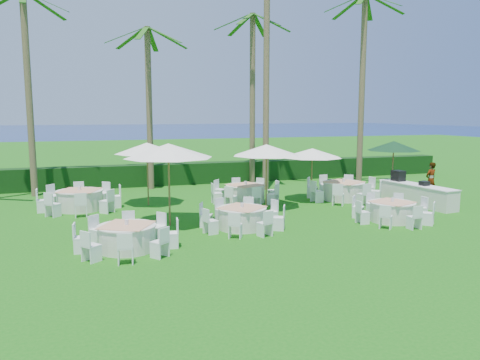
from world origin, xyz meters
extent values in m
plane|color=#135F10|center=(0.00, 0.00, 0.00)|extent=(120.00, 120.00, 0.00)
cube|color=black|center=(0.00, 12.00, 0.60)|extent=(34.00, 1.00, 1.20)
plane|color=#082254|center=(0.00, 102.00, 0.00)|extent=(260.00, 260.00, 0.00)
cylinder|color=silver|center=(-4.40, -0.58, 0.36)|extent=(1.67, 1.67, 0.73)
cylinder|color=silver|center=(-4.40, -0.58, 0.74)|extent=(1.74, 1.74, 0.03)
cube|color=tan|center=(-4.40, -0.58, 0.76)|extent=(1.84, 1.84, 0.01)
cylinder|color=silver|center=(-4.40, -0.58, 0.85)|extent=(0.12, 0.12, 0.16)
cube|color=white|center=(-3.37, 0.23, 0.44)|extent=(0.57, 0.57, 0.87)
cube|color=white|center=(-4.25, 0.72, 0.44)|extent=(0.45, 0.45, 0.87)
cube|color=white|center=(-5.21, 0.45, 0.44)|extent=(0.57, 0.57, 0.87)
cube|color=white|center=(-5.70, -0.42, 0.44)|extent=(0.45, 0.45, 0.87)
cube|color=white|center=(-5.43, -1.39, 0.44)|extent=(0.57, 0.57, 0.87)
cube|color=white|center=(-4.56, -1.88, 0.44)|extent=(0.45, 0.45, 0.87)
cube|color=white|center=(-3.59, -1.61, 0.44)|extent=(0.57, 0.57, 0.87)
cube|color=white|center=(-3.10, -0.74, 0.44)|extent=(0.45, 0.45, 0.87)
cylinder|color=silver|center=(-0.31, 0.85, 0.36)|extent=(1.67, 1.67, 0.72)
cylinder|color=silver|center=(-0.31, 0.85, 0.73)|extent=(1.74, 1.74, 0.03)
cube|color=tan|center=(-0.31, 0.85, 0.76)|extent=(1.89, 1.89, 0.01)
cylinder|color=silver|center=(-0.31, 0.85, 0.84)|extent=(0.12, 0.12, 0.15)
cube|color=white|center=(0.94, 1.23, 0.43)|extent=(0.50, 0.50, 0.87)
cube|color=white|center=(0.30, 2.00, 0.43)|extent=(0.55, 0.55, 0.87)
cube|color=white|center=(-0.69, 2.10, 0.43)|extent=(0.50, 0.50, 0.87)
cube|color=white|center=(-1.46, 1.47, 0.43)|extent=(0.55, 0.55, 0.87)
cube|color=white|center=(-1.56, 0.47, 0.43)|extent=(0.50, 0.50, 0.87)
cube|color=white|center=(-0.93, -0.30, 0.43)|extent=(0.55, 0.55, 0.87)
cube|color=white|center=(0.06, -0.40, 0.43)|extent=(0.50, 0.50, 0.87)
cube|color=white|center=(0.84, 0.23, 0.43)|extent=(0.55, 0.55, 0.87)
cylinder|color=silver|center=(5.43, 0.13, 0.35)|extent=(1.63, 1.63, 0.71)
cylinder|color=silver|center=(5.43, 0.13, 0.72)|extent=(1.70, 1.70, 0.03)
cube|color=tan|center=(5.43, 0.13, 0.74)|extent=(1.72, 1.72, 0.01)
cylinder|color=silver|center=(5.43, 0.13, 0.83)|extent=(0.11, 0.11, 0.15)
cube|color=white|center=(6.70, 0.12, 0.43)|extent=(0.40, 0.40, 0.85)
cube|color=white|center=(6.34, 1.02, 0.43)|extent=(0.56, 0.56, 0.85)
cube|color=white|center=(5.44, 1.41, 0.43)|extent=(0.40, 0.40, 0.85)
cube|color=white|center=(4.54, 1.05, 0.43)|extent=(0.56, 0.56, 0.85)
cube|color=white|center=(4.15, 0.15, 0.43)|extent=(0.40, 0.40, 0.85)
cube|color=white|center=(4.51, -0.76, 0.43)|extent=(0.56, 0.56, 0.85)
cube|color=white|center=(5.41, -1.14, 0.43)|extent=(0.40, 0.40, 0.85)
cube|color=white|center=(6.32, -0.78, 0.43)|extent=(0.56, 0.56, 0.85)
cylinder|color=silver|center=(-5.78, 6.07, 0.40)|extent=(1.86, 1.86, 0.81)
cylinder|color=silver|center=(-5.78, 6.07, 0.82)|extent=(1.94, 1.94, 0.03)
cube|color=tan|center=(-5.78, 6.07, 0.84)|extent=(1.94, 1.94, 0.01)
cylinder|color=silver|center=(-5.78, 6.07, 0.93)|extent=(0.13, 0.13, 0.17)
cube|color=white|center=(-4.78, 7.13, 0.49)|extent=(0.64, 0.64, 0.97)
cube|color=white|center=(-5.82, 7.53, 0.49)|extent=(0.47, 0.47, 0.97)
cube|color=white|center=(-6.84, 7.07, 0.49)|extent=(0.64, 0.64, 0.97)
cube|color=white|center=(-7.23, 6.03, 0.49)|extent=(0.47, 0.47, 0.97)
cube|color=white|center=(-6.78, 5.02, 0.49)|extent=(0.64, 0.64, 0.97)
cube|color=white|center=(-5.74, 4.62, 0.49)|extent=(0.47, 0.47, 0.97)
cube|color=white|center=(-4.72, 5.07, 0.49)|extent=(0.64, 0.64, 0.97)
cube|color=white|center=(-4.32, 6.12, 0.49)|extent=(0.47, 0.47, 0.97)
cylinder|color=silver|center=(1.46, 5.60, 0.38)|extent=(1.75, 1.75, 0.76)
cylinder|color=silver|center=(1.46, 5.60, 0.77)|extent=(1.82, 1.82, 0.03)
cube|color=tan|center=(1.46, 5.60, 0.80)|extent=(1.83, 1.83, 0.01)
cylinder|color=silver|center=(1.46, 5.60, 0.88)|extent=(0.12, 0.12, 0.16)
cube|color=white|center=(2.83, 5.56, 0.46)|extent=(0.44, 0.44, 0.91)
cube|color=white|center=(2.45, 6.54, 0.46)|extent=(0.60, 0.60, 0.91)
cube|color=white|center=(1.49, 6.97, 0.46)|extent=(0.44, 0.44, 0.91)
cube|color=white|center=(0.51, 6.59, 0.46)|extent=(0.60, 0.60, 0.91)
cube|color=white|center=(0.09, 5.63, 0.46)|extent=(0.44, 0.44, 0.91)
cube|color=white|center=(0.47, 4.66, 0.46)|extent=(0.60, 0.60, 0.91)
cube|color=white|center=(1.42, 4.23, 0.46)|extent=(0.44, 0.44, 0.91)
cube|color=white|center=(2.40, 4.61, 0.46)|extent=(0.60, 0.60, 0.91)
cylinder|color=silver|center=(6.01, 4.63, 0.41)|extent=(1.89, 1.89, 0.82)
cylinder|color=silver|center=(6.01, 4.63, 0.83)|extent=(1.96, 1.96, 0.03)
cube|color=tan|center=(6.01, 4.63, 0.85)|extent=(2.06, 2.06, 0.01)
cylinder|color=silver|center=(6.01, 4.63, 0.94)|extent=(0.13, 0.13, 0.17)
cube|color=white|center=(7.47, 4.78, 0.49)|extent=(0.50, 0.50, 0.98)
cube|color=white|center=(6.94, 5.77, 0.49)|extent=(0.64, 0.64, 0.98)
cube|color=white|center=(5.86, 6.10, 0.49)|extent=(0.50, 0.50, 0.98)
cube|color=white|center=(4.87, 5.56, 0.49)|extent=(0.64, 0.64, 0.98)
cube|color=white|center=(4.54, 4.48, 0.49)|extent=(0.50, 0.50, 0.98)
cube|color=white|center=(5.08, 3.49, 0.49)|extent=(0.64, 0.64, 0.98)
cube|color=white|center=(6.16, 3.16, 0.49)|extent=(0.50, 0.50, 0.98)
cube|color=white|center=(7.15, 3.70, 0.49)|extent=(0.64, 0.64, 0.98)
cylinder|color=brown|center=(-2.66, 2.08, 1.44)|extent=(0.07, 0.07, 2.87)
cone|color=white|center=(-2.66, 2.08, 2.73)|extent=(3.20, 3.20, 0.52)
sphere|color=brown|center=(-2.66, 2.08, 2.91)|extent=(0.11, 0.11, 0.11)
cylinder|color=brown|center=(1.80, 3.88, 1.32)|extent=(0.06, 0.06, 2.64)
cone|color=white|center=(1.80, 3.88, 2.51)|extent=(2.93, 2.93, 0.48)
sphere|color=brown|center=(1.80, 3.88, 2.68)|extent=(0.11, 0.11, 0.11)
cylinder|color=brown|center=(-2.90, 6.24, 1.33)|extent=(0.06, 0.06, 2.67)
cone|color=white|center=(-2.90, 6.24, 2.54)|extent=(2.82, 2.82, 0.48)
sphere|color=brown|center=(-2.90, 6.24, 2.70)|extent=(0.11, 0.11, 0.11)
cylinder|color=brown|center=(4.45, 4.87, 1.18)|extent=(0.06, 0.06, 2.36)
cone|color=white|center=(4.45, 4.87, 2.24)|extent=(2.78, 2.78, 0.42)
sphere|color=brown|center=(4.45, 4.87, 2.39)|extent=(0.09, 0.09, 0.09)
cylinder|color=brown|center=(8.78, 4.74, 1.31)|extent=(0.06, 0.06, 2.62)
cone|color=black|center=(8.78, 4.74, 2.48)|extent=(2.55, 2.55, 0.47)
sphere|color=brown|center=(8.78, 4.74, 2.65)|extent=(0.10, 0.10, 0.10)
cube|color=silver|center=(8.48, 2.54, 0.44)|extent=(1.25, 3.98, 0.88)
cube|color=white|center=(8.48, 2.54, 0.90)|extent=(1.30, 4.03, 0.04)
cube|color=black|center=(8.34, 3.70, 1.16)|extent=(0.50, 0.59, 0.49)
cube|color=black|center=(8.53, 2.15, 1.02)|extent=(0.38, 0.38, 0.20)
imported|color=gray|center=(10.45, 3.98, 0.85)|extent=(0.69, 0.53, 1.70)
cylinder|color=brown|center=(-7.93, 10.32, 4.85)|extent=(0.32, 0.32, 9.69)
cube|color=#164F13|center=(-6.93, 9.86, 9.20)|extent=(2.12, 1.18, 1.00)
cube|color=#164F13|center=(-7.03, 10.95, 9.20)|extent=(1.97, 1.50, 1.00)
cube|color=#164F13|center=(-8.03, 11.42, 9.20)|extent=(0.47, 2.22, 1.00)
cube|color=#164F13|center=(-8.92, 10.79, 9.20)|extent=(2.12, 1.18, 1.00)
cylinder|color=brown|center=(-2.16, 10.81, 4.25)|extent=(0.32, 0.32, 8.50)
cube|color=#164F13|center=(-1.08, 11.00, 8.01)|extent=(2.22, 0.67, 1.00)
cube|color=#164F13|center=(-1.78, 11.84, 8.01)|extent=(1.01, 2.17, 1.00)
cube|color=#164F13|center=(-2.86, 11.64, 8.01)|extent=(1.64, 1.86, 1.00)
cube|color=#164F13|center=(-3.24, 10.61, 8.01)|extent=(2.22, 0.67, 1.00)
cube|color=#164F13|center=(-2.53, 9.78, 8.01)|extent=(1.01, 2.17, 1.00)
cube|color=#164F13|center=(-1.45, 9.97, 8.01)|extent=(1.64, 1.86, 1.00)
cylinder|color=brown|center=(3.63, 8.61, 6.57)|extent=(0.32, 0.32, 13.15)
cylinder|color=brown|center=(3.84, 11.30, 4.83)|extent=(0.32, 0.32, 9.66)
cube|color=#164F13|center=(4.92, 11.12, 9.17)|extent=(2.22, 0.65, 1.00)
cube|color=#164F13|center=(4.54, 12.14, 9.17)|extent=(1.62, 1.88, 1.00)
cube|color=#164F13|center=(3.45, 12.33, 9.17)|extent=(1.03, 2.16, 1.00)
cube|color=#164F13|center=(2.75, 11.48, 9.17)|extent=(2.22, 0.65, 1.00)
cube|color=#164F13|center=(3.14, 10.46, 9.17)|extent=(1.62, 1.88, 1.00)
cube|color=#164F13|center=(4.22, 10.27, 9.17)|extent=(1.03, 2.16, 1.00)
cylinder|color=brown|center=(8.95, 7.95, 5.15)|extent=(0.32, 0.32, 10.31)
cube|color=#164F13|center=(10.03, 7.74, 9.82)|extent=(2.22, 0.70, 1.00)
cube|color=#164F13|center=(9.68, 8.77, 9.82)|extent=(1.66, 1.84, 1.00)
cube|color=#164F13|center=(8.60, 8.99, 9.82)|extent=(0.98, 2.18, 1.00)
cube|color=#164F13|center=(7.88, 8.16, 9.82)|extent=(2.22, 0.70, 1.00)
camera|label=1|loc=(-5.47, -14.47, 4.03)|focal=35.00mm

